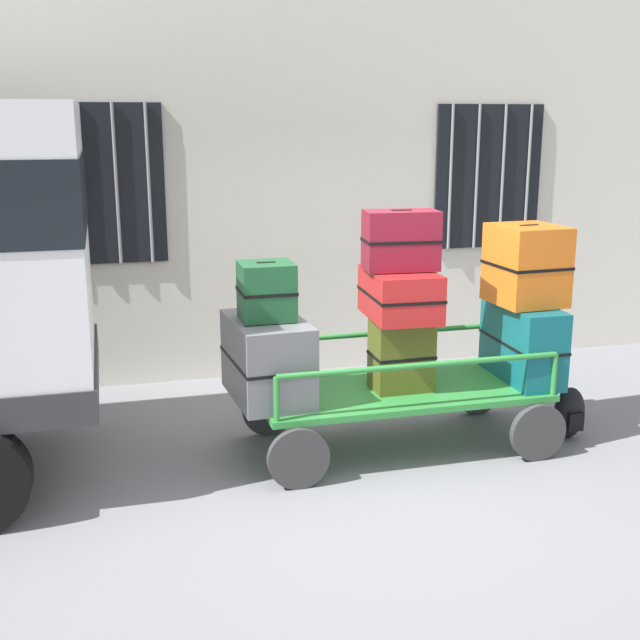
% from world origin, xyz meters
% --- Properties ---
extents(ground_plane, '(40.00, 40.00, 0.00)m').
position_xyz_m(ground_plane, '(0.00, 0.00, 0.00)').
color(ground_plane, gray).
extents(building_wall, '(12.00, 0.38, 5.00)m').
position_xyz_m(building_wall, '(0.00, 2.75, 2.50)').
color(building_wall, silver).
rests_on(building_wall, ground).
extents(luggage_cart, '(2.38, 1.12, 0.51)m').
position_xyz_m(luggage_cart, '(0.42, 0.41, 0.41)').
color(luggage_cart, '#2D8438').
rests_on(luggage_cart, ground).
extents(cart_railing, '(2.25, 0.99, 0.35)m').
position_xyz_m(cart_railing, '(0.42, 0.41, 0.80)').
color(cart_railing, '#2D8438').
rests_on(cart_railing, luggage_cart).
extents(suitcase_left_bottom, '(0.61, 0.93, 0.63)m').
position_xyz_m(suitcase_left_bottom, '(-0.64, 0.45, 0.82)').
color(suitcase_left_bottom, slate).
rests_on(suitcase_left_bottom, luggage_cart).
extents(suitcase_left_middle, '(0.41, 0.39, 0.43)m').
position_xyz_m(suitcase_left_middle, '(-0.64, 0.44, 1.35)').
color(suitcase_left_middle, '#194C28').
rests_on(suitcase_left_middle, suitcase_left_bottom).
extents(suitcase_midleft_bottom, '(0.47, 0.33, 0.57)m').
position_xyz_m(suitcase_midleft_bottom, '(0.42, 0.37, 0.79)').
color(suitcase_midleft_bottom, '#4C5119').
rests_on(suitcase_midleft_bottom, luggage_cart).
extents(suitcase_midleft_middle, '(0.55, 0.75, 0.38)m').
position_xyz_m(suitcase_midleft_middle, '(0.42, 0.43, 1.27)').
color(suitcase_midleft_middle, '#B21E1E').
rests_on(suitcase_midleft_middle, suitcase_midleft_bottom).
extents(suitcase_midleft_top, '(0.60, 0.36, 0.47)m').
position_xyz_m(suitcase_midleft_top, '(0.42, 0.44, 1.69)').
color(suitcase_midleft_top, maroon).
rests_on(suitcase_midleft_top, suitcase_midleft_middle).
extents(suitcase_center_bottom, '(0.39, 0.89, 0.63)m').
position_xyz_m(suitcase_center_bottom, '(1.48, 0.38, 0.82)').
color(suitcase_center_bottom, '#0F5960').
rests_on(suitcase_center_bottom, luggage_cart).
extents(suitcase_center_middle, '(0.55, 0.60, 0.64)m').
position_xyz_m(suitcase_center_middle, '(1.48, 0.39, 1.46)').
color(suitcase_center_middle, orange).
rests_on(suitcase_center_middle, suitcase_center_bottom).
extents(backpack, '(0.27, 0.22, 0.44)m').
position_xyz_m(backpack, '(1.87, 0.22, 0.22)').
color(backpack, black).
rests_on(backpack, ground).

